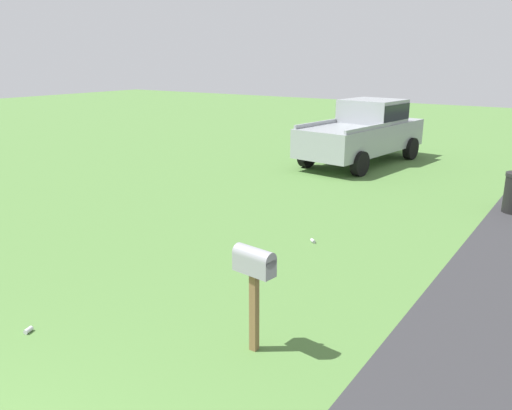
# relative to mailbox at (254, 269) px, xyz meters

# --- Properties ---
(mailbox) EXTENTS (0.26, 0.54, 1.34)m
(mailbox) POSITION_rel_mailbox_xyz_m (0.00, 0.00, 0.00)
(mailbox) COLOR brown
(mailbox) RESTS_ON ground
(pickup_truck) EXTENTS (5.51, 2.72, 2.09)m
(pickup_truck) POSITION_rel_mailbox_xyz_m (11.64, 3.48, 0.03)
(pickup_truck) COLOR #93999E
(pickup_truck) RESTS_ON ground
(litter_can_midfield_a) EXTENTS (0.13, 0.13, 0.07)m
(litter_can_midfield_a) POSITION_rel_mailbox_xyz_m (3.72, 1.18, -1.04)
(litter_can_midfield_a) COLOR silver
(litter_can_midfield_a) RESTS_ON ground
(litter_can_midfield_b) EXTENTS (0.13, 0.10, 0.07)m
(litter_can_midfield_b) POSITION_rel_mailbox_xyz_m (-1.34, 2.66, -1.04)
(litter_can_midfield_b) COLOR silver
(litter_can_midfield_b) RESTS_ON ground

